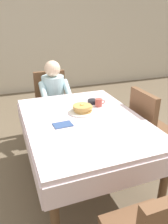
# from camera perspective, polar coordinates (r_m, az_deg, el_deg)

# --- Properties ---
(ground_plane) EXTENTS (14.00, 14.00, 0.00)m
(ground_plane) POSITION_cam_1_polar(r_m,az_deg,el_deg) (2.55, -0.04, -16.98)
(ground_plane) COLOR brown
(back_wall) EXTENTS (12.00, 0.16, 3.20)m
(back_wall) POSITION_cam_1_polar(r_m,az_deg,el_deg) (5.25, -14.20, 22.36)
(back_wall) COLOR beige
(back_wall) RESTS_ON ground
(dining_table_main) EXTENTS (1.12, 1.52, 0.74)m
(dining_table_main) POSITION_cam_1_polar(r_m,az_deg,el_deg) (2.18, -0.04, -3.87)
(dining_table_main) COLOR silver
(dining_table_main) RESTS_ON ground
(chair_diner) EXTENTS (0.44, 0.45, 0.93)m
(chair_diner) POSITION_cam_1_polar(r_m,az_deg,el_deg) (3.25, -8.20, 3.06)
(chair_diner) COLOR brown
(chair_diner) RESTS_ON ground
(diner_person) EXTENTS (0.40, 0.43, 1.12)m
(diner_person) POSITION_cam_1_polar(r_m,az_deg,el_deg) (3.06, -7.69, 4.54)
(diner_person) COLOR silver
(diner_person) RESTS_ON ground
(chair_right_side) EXTENTS (0.45, 0.44, 0.93)m
(chair_right_side) POSITION_cam_1_polar(r_m,az_deg,el_deg) (2.58, 16.26, -3.33)
(chair_right_side) COLOR brown
(chair_right_side) RESTS_ON ground
(plate_breakfast) EXTENTS (0.28, 0.28, 0.02)m
(plate_breakfast) POSITION_cam_1_polar(r_m,az_deg,el_deg) (2.27, -0.48, 0.08)
(plate_breakfast) COLOR white
(plate_breakfast) RESTS_ON dining_table_main
(breakfast_stack) EXTENTS (0.20, 0.20, 0.08)m
(breakfast_stack) POSITION_cam_1_polar(r_m,az_deg,el_deg) (2.26, -0.41, 1.04)
(breakfast_stack) COLOR tan
(breakfast_stack) RESTS_ON plate_breakfast
(cup_coffee) EXTENTS (0.11, 0.08, 0.08)m
(cup_coffee) POSITION_cam_1_polar(r_m,az_deg,el_deg) (2.42, 3.82, 2.41)
(cup_coffee) COLOR #B24C42
(cup_coffee) RESTS_ON dining_table_main
(bowl_butter) EXTENTS (0.11, 0.11, 0.04)m
(bowl_butter) POSITION_cam_1_polar(r_m,az_deg,el_deg) (2.50, 2.17, 2.67)
(bowl_butter) COLOR black
(bowl_butter) RESTS_ON dining_table_main
(fork_left_of_plate) EXTENTS (0.02, 0.18, 0.00)m
(fork_left_of_plate) POSITION_cam_1_polar(r_m,az_deg,el_deg) (2.21, -4.95, -0.94)
(fork_left_of_plate) COLOR silver
(fork_left_of_plate) RESTS_ON dining_table_main
(knife_right_of_plate) EXTENTS (0.03, 0.20, 0.00)m
(knife_right_of_plate) POSITION_cam_1_polar(r_m,az_deg,el_deg) (2.33, 4.09, 0.42)
(knife_right_of_plate) COLOR silver
(knife_right_of_plate) RESTS_ON dining_table_main
(spoon_near_edge) EXTENTS (0.15, 0.05, 0.00)m
(spoon_near_edge) POSITION_cam_1_polar(r_m,az_deg,el_deg) (2.02, 2.78, -3.29)
(spoon_near_edge) COLOR silver
(spoon_near_edge) RESTS_ON dining_table_main
(napkin_folded) EXTENTS (0.17, 0.13, 0.01)m
(napkin_folded) POSITION_cam_1_polar(r_m,az_deg,el_deg) (2.02, -5.47, -3.27)
(napkin_folded) COLOR #334C7F
(napkin_folded) RESTS_ON dining_table_main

